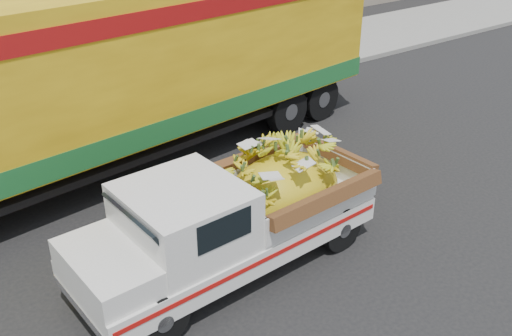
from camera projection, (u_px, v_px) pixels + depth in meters
ground at (336, 243)px, 9.73m from camera, size 100.00×100.00×0.00m
curb at (144, 112)px, 14.81m from camera, size 60.00×0.25×0.15m
sidewalk at (111, 90)px, 16.31m from camera, size 60.00×4.00×0.14m
pickup_truck at (247, 210)px, 8.94m from camera, size 4.97×2.03×1.71m
semi_trailer at (133, 68)px, 11.45m from camera, size 12.04×3.95×3.80m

